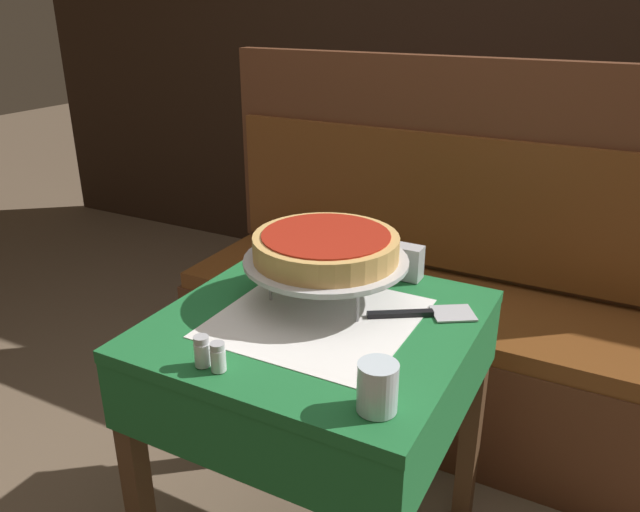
{
  "coord_description": "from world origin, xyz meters",
  "views": [
    {
      "loc": [
        0.6,
        -1.13,
        1.43
      ],
      "look_at": [
        -0.03,
        0.07,
        0.87
      ],
      "focal_mm": 35.0,
      "sensor_mm": 36.0,
      "label": 1
    }
  ],
  "objects": [
    {
      "name": "deep_dish_pizza",
      "position": [
        -0.03,
        0.1,
        0.89
      ],
      "size": [
        0.35,
        0.35,
        0.06
      ],
      "color": "tan",
      "rests_on": "pizza_pan_stand"
    },
    {
      "name": "condiment_caddy",
      "position": [
        -0.18,
        1.52,
        0.8
      ],
      "size": [
        0.12,
        0.12,
        0.18
      ],
      "color": "black",
      "rests_on": "dining_table_rear"
    },
    {
      "name": "dining_table_front",
      "position": [
        0.0,
        0.0,
        0.63
      ],
      "size": [
        0.7,
        0.7,
        0.75
      ],
      "color": "#1E6B33",
      "rests_on": "ground_plane"
    },
    {
      "name": "napkin_holder",
      "position": [
        0.09,
        0.3,
        0.79
      ],
      "size": [
        0.1,
        0.05,
        0.09
      ],
      "color": "#B2B2B7",
      "rests_on": "dining_table_front"
    },
    {
      "name": "back_wall_panel",
      "position": [
        0.0,
        1.96,
        1.2
      ],
      "size": [
        6.0,
        0.04,
        2.4
      ],
      "primitive_type": "cube",
      "color": "black",
      "rests_on": "ground_plane"
    },
    {
      "name": "pizza_server",
      "position": [
        0.22,
        0.13,
        0.75
      ],
      "size": [
        0.24,
        0.18,
        0.01
      ],
      "color": "#BCBCC1",
      "rests_on": "dining_table_front"
    },
    {
      "name": "water_glass_near",
      "position": [
        0.26,
        -0.26,
        0.8
      ],
      "size": [
        0.07,
        0.07,
        0.09
      ],
      "color": "silver",
      "rests_on": "dining_table_front"
    },
    {
      "name": "booth_bench",
      "position": [
        -0.01,
        0.8,
        0.35
      ],
      "size": [
        1.7,
        0.53,
        1.26
      ],
      "color": "brown",
      "rests_on": "ground_plane"
    },
    {
      "name": "pepper_shaker",
      "position": [
        -0.07,
        -0.29,
        0.78
      ],
      "size": [
        0.03,
        0.03,
        0.06
      ],
      "color": "silver",
      "rests_on": "dining_table_front"
    },
    {
      "name": "pizza_pan_stand",
      "position": [
        -0.03,
        0.1,
        0.85
      ],
      "size": [
        0.4,
        0.4,
        0.11
      ],
      "color": "#ADADB2",
      "rests_on": "dining_table_front"
    },
    {
      "name": "salt_shaker",
      "position": [
        -0.11,
        -0.29,
        0.78
      ],
      "size": [
        0.03,
        0.03,
        0.07
      ],
      "color": "silver",
      "rests_on": "dining_table_front"
    },
    {
      "name": "dining_table_rear",
      "position": [
        -0.16,
        1.53,
        0.64
      ],
      "size": [
        0.61,
        0.61,
        0.76
      ],
      "color": "red",
      "rests_on": "ground_plane"
    }
  ]
}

